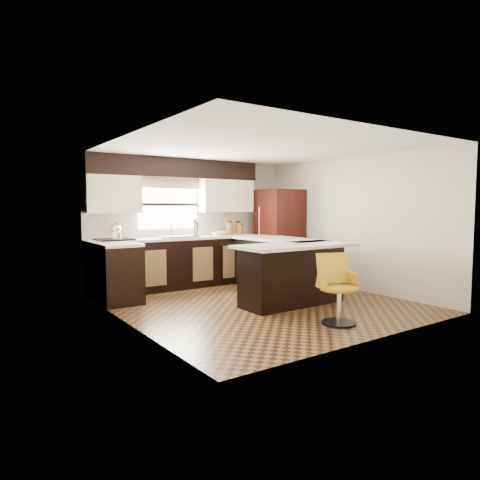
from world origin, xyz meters
TOP-DOWN VIEW (x-y plane):
  - floor at (0.00, 0.00)m, footprint 4.40×4.40m
  - ceiling at (0.00, 0.00)m, footprint 4.40×4.40m
  - wall_back at (0.00, 2.20)m, footprint 4.40×0.00m
  - wall_front at (0.00, -2.20)m, footprint 4.40×0.00m
  - wall_left at (-2.10, 0.00)m, footprint 0.00×4.40m
  - wall_right at (2.10, 0.00)m, footprint 0.00×4.40m
  - base_cab_back at (-0.45, 1.90)m, footprint 3.30×0.60m
  - base_cab_left at (-1.80, 1.25)m, footprint 0.60×0.70m
  - counter_back at (-0.45, 1.90)m, footprint 3.30×0.60m
  - counter_left at (-1.80, 1.25)m, footprint 0.60×0.70m
  - soffit at (-0.40, 2.03)m, footprint 3.40×0.35m
  - upper_cab_left at (-1.62, 2.03)m, footprint 0.94×0.35m
  - upper_cab_right at (0.68, 2.03)m, footprint 1.14×0.35m
  - window_pane at (-0.50, 2.18)m, footprint 1.20×0.02m
  - valance at (-0.50, 2.14)m, footprint 1.30×0.06m
  - sink at (-0.50, 1.88)m, footprint 0.75×0.45m
  - dishwasher at (0.55, 1.61)m, footprint 0.58×0.03m
  - cooktop at (-1.65, 1.88)m, footprint 0.58×0.50m
  - peninsula_long at (0.90, 0.62)m, footprint 0.60×1.95m
  - peninsula_return at (0.38, -0.35)m, footprint 1.65×0.60m
  - counter_pen_long at (0.95, 0.62)m, footprint 0.84×1.95m
  - counter_pen_return at (0.35, -0.44)m, footprint 1.89×0.84m
  - refrigerator at (1.68, 1.53)m, footprint 0.80×0.76m
  - bar_chair at (0.13, -1.53)m, footprint 0.62×0.62m
  - kettle at (-1.63, 1.88)m, footprint 0.20×0.20m
  - percolator at (-0.09, 1.90)m, footprint 0.13×0.13m
  - mixing_bowl at (0.42, 1.90)m, footprint 0.29×0.29m
  - canister_large at (0.71, 1.92)m, footprint 0.14×0.14m
  - canister_med at (0.92, 1.92)m, footprint 0.12×0.12m
  - canister_small at (0.96, 1.92)m, footprint 0.14×0.14m

SIDE VIEW (x-z plane):
  - floor at x=0.00m, z-range 0.00..0.00m
  - dishwasher at x=0.55m, z-range 0.04..0.82m
  - base_cab_back at x=-0.45m, z-range 0.00..0.90m
  - base_cab_left at x=-1.80m, z-range 0.00..0.90m
  - peninsula_long at x=0.90m, z-range 0.00..0.90m
  - peninsula_return at x=0.38m, z-range 0.00..0.90m
  - bar_chair at x=0.13m, z-range 0.00..0.91m
  - counter_back at x=-0.45m, z-range 0.90..0.94m
  - counter_left at x=-1.80m, z-range 0.90..0.94m
  - counter_pen_long at x=0.95m, z-range 0.90..0.94m
  - counter_pen_return at x=0.35m, z-range 0.90..0.94m
  - refrigerator at x=1.68m, z-range 0.00..1.86m
  - cooktop at x=-1.65m, z-range 0.94..0.97m
  - sink at x=-0.50m, z-range 0.95..0.98m
  - mixing_bowl at x=0.42m, z-range 0.95..1.02m
  - canister_small at x=0.96m, z-range 0.95..1.13m
  - canister_med at x=0.92m, z-range 0.95..1.18m
  - canister_large at x=0.71m, z-range 0.95..1.19m
  - percolator at x=-0.09m, z-range 0.95..1.24m
  - kettle at x=-1.63m, z-range 0.97..1.24m
  - wall_back at x=0.00m, z-range -1.00..3.40m
  - wall_front at x=0.00m, z-range -1.00..3.40m
  - wall_left at x=-2.10m, z-range -1.00..3.40m
  - wall_right at x=2.10m, z-range -1.00..3.40m
  - window_pane at x=-0.50m, z-range 1.10..2.00m
  - upper_cab_left at x=-1.62m, z-range 1.40..2.04m
  - upper_cab_right at x=0.68m, z-range 1.40..2.04m
  - valance at x=-0.50m, z-range 1.85..2.03m
  - soffit at x=-0.40m, z-range 2.04..2.40m
  - ceiling at x=0.00m, z-range 2.40..2.40m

